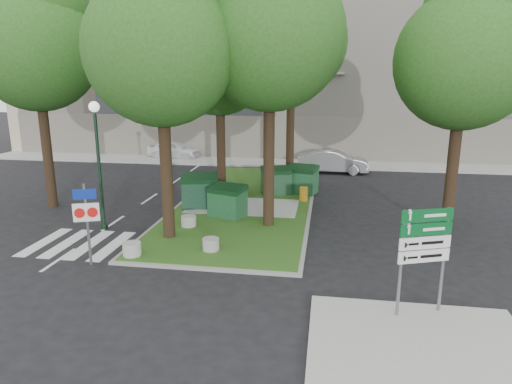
% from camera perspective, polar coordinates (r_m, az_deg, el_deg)
% --- Properties ---
extents(ground, '(120.00, 120.00, 0.00)m').
position_cam_1_polar(ground, '(14.95, -8.48, -9.42)').
color(ground, black).
rests_on(ground, ground).
extents(median_island, '(6.00, 16.00, 0.12)m').
position_cam_1_polar(median_island, '(22.17, -1.10, -1.23)').
color(median_island, '#284D16').
rests_on(median_island, ground).
extents(median_kerb, '(6.30, 16.30, 0.10)m').
position_cam_1_polar(median_kerb, '(22.17, -1.10, -1.25)').
color(median_kerb, gray).
rests_on(median_kerb, ground).
extents(sidewalk_corner, '(5.00, 4.00, 0.12)m').
position_cam_1_polar(sidewalk_corner, '(11.42, 19.87, -17.76)').
color(sidewalk_corner, '#999993').
rests_on(sidewalk_corner, ground).
extents(building_sidewalk, '(42.00, 3.00, 0.12)m').
position_cam_1_polar(building_sidewalk, '(32.36, 1.29, 3.69)').
color(building_sidewalk, '#999993').
rests_on(building_sidewalk, ground).
extents(zebra_crossing, '(5.00, 3.00, 0.01)m').
position_cam_1_polar(zebra_crossing, '(17.63, -18.78, -6.30)').
color(zebra_crossing, silver).
rests_on(zebra_crossing, ground).
extents(apartment_building, '(41.00, 12.00, 16.00)m').
position_cam_1_polar(apartment_building, '(39.32, 2.90, 17.15)').
color(apartment_building, '#C5B294').
rests_on(apartment_building, ground).
extents(tree_median_near_left, '(5.20, 5.20, 10.53)m').
position_cam_1_polar(tree_median_near_left, '(16.65, -11.58, 18.63)').
color(tree_median_near_left, black).
rests_on(tree_median_near_left, ground).
extents(tree_median_near_right, '(5.60, 5.60, 11.46)m').
position_cam_1_polar(tree_median_near_right, '(17.85, 2.07, 20.73)').
color(tree_median_near_right, black).
rests_on(tree_median_near_right, ground).
extents(tree_median_mid, '(4.80, 4.80, 9.99)m').
position_cam_1_polar(tree_median_mid, '(22.72, -4.36, 16.74)').
color(tree_median_mid, black).
rests_on(tree_median_mid, ground).
extents(tree_median_far, '(5.80, 5.80, 11.93)m').
position_cam_1_polar(tree_median_far, '(25.29, 4.76, 19.51)').
color(tree_median_far, black).
rests_on(tree_median_far, ground).
extents(tree_street_left, '(5.40, 5.40, 11.00)m').
position_cam_1_polar(tree_street_left, '(22.99, -25.71, 17.10)').
color(tree_street_left, black).
rests_on(tree_street_left, ground).
extents(tree_street_right, '(5.00, 5.00, 10.06)m').
position_cam_1_polar(tree_street_right, '(18.75, 24.93, 16.09)').
color(tree_street_right, black).
rests_on(tree_street_right, ground).
extents(dumpster_a, '(1.90, 1.54, 1.54)m').
position_cam_1_polar(dumpster_a, '(21.14, -7.06, 0.14)').
color(dumpster_a, '#0D311E').
rests_on(dumpster_a, median_island).
extents(dumpster_b, '(1.76, 1.49, 1.39)m').
position_cam_1_polar(dumpster_b, '(19.53, -3.59, -1.17)').
color(dumpster_b, '#134120').
rests_on(dumpster_b, median_island).
extents(dumpster_c, '(1.73, 1.43, 1.39)m').
position_cam_1_polar(dumpster_c, '(23.37, 2.52, 1.41)').
color(dumpster_c, '#10351B').
rests_on(dumpster_c, median_island).
extents(dumpster_d, '(1.80, 1.49, 1.45)m').
position_cam_1_polar(dumpster_d, '(23.61, 5.72, 1.55)').
color(dumpster_d, '#154624').
rests_on(dumpster_d, median_island).
extents(bollard_left, '(0.61, 0.61, 0.44)m').
position_cam_1_polar(bollard_left, '(15.97, -15.24, -6.89)').
color(bollard_left, '#A5A5A0').
rests_on(bollard_left, median_island).
extents(bollard_right, '(0.58, 0.58, 0.41)m').
position_cam_1_polar(bollard_right, '(15.97, -5.67, -6.50)').
color(bollard_right, gray).
rests_on(bollard_right, median_island).
extents(bollard_mid, '(0.60, 0.60, 0.43)m').
position_cam_1_polar(bollard_mid, '(18.55, -8.41, -3.59)').
color(bollard_mid, '#9D9D98').
rests_on(bollard_mid, median_island).
extents(litter_bin, '(0.39, 0.39, 0.68)m').
position_cam_1_polar(litter_bin, '(22.15, 5.97, -0.25)').
color(litter_bin, orange).
rests_on(litter_bin, median_island).
extents(street_lamp, '(0.40, 0.40, 5.06)m').
position_cam_1_polar(street_lamp, '(18.72, -19.16, 4.90)').
color(street_lamp, black).
rests_on(street_lamp, ground).
extents(traffic_sign_pole, '(0.77, 0.33, 2.71)m').
position_cam_1_polar(traffic_sign_pole, '(15.45, -20.43, -2.55)').
color(traffic_sign_pole, slate).
rests_on(traffic_sign_pole, ground).
extents(directional_sign, '(1.30, 0.52, 2.75)m').
position_cam_1_polar(directional_sign, '(11.98, 20.26, -6.23)').
color(directional_sign, slate).
rests_on(directional_sign, sidewalk_corner).
extents(car_white, '(4.16, 2.06, 1.36)m').
position_cam_1_polar(car_white, '(34.87, -10.21, 5.26)').
color(car_white, white).
rests_on(car_white, ground).
extents(car_silver, '(4.49, 1.69, 1.46)m').
position_cam_1_polar(car_silver, '(29.55, 9.62, 3.81)').
color(car_silver, '#929499').
rests_on(car_silver, ground).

